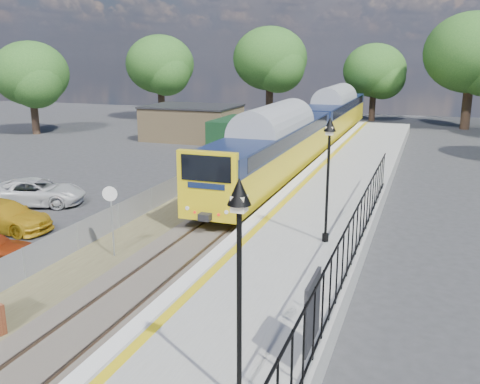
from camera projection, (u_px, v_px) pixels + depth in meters
The scene contains 14 objects.
ground at pixel (114, 312), 16.30m from camera, with size 120.00×120.00×0.00m, color #2D2D30.
track_bed at pixel (218, 219), 25.25m from camera, with size 5.90×80.00×0.29m.
platform at pixel (308, 233), 22.11m from camera, with size 5.00×70.00×0.90m, color gray.
platform_edge at pixel (260, 218), 22.67m from camera, with size 0.90×70.00×0.01m.
victorian_lamp_south at pixel (239, 241), 9.79m from camera, with size 0.44×0.44×4.60m.
victorian_lamp_north at pixel (329, 151), 18.97m from camera, with size 0.44×0.44×4.60m.
palisade_fence at pixel (344, 257), 15.75m from camera, with size 0.12×26.00×2.00m.
wire_fence at pixel (169, 190), 28.46m from camera, with size 0.06×52.00×1.20m.
outbuilding at pixel (200, 124), 47.93m from camera, with size 10.80×10.10×3.12m.
tree_line at pixel (358, 65), 52.49m from camera, with size 56.80×43.80×11.88m.
train at pixel (311, 125), 41.00m from camera, with size 2.82×40.83×3.51m.
speed_sign at pixel (111, 209), 20.21m from camera, with size 0.55×0.21×2.84m.
car_yellow at pixel (4, 216), 23.76m from camera, with size 1.86×4.57×1.33m, color #C39316.
car_white at pixel (36, 192), 27.73m from camera, with size 2.29×4.96×1.38m, color silver.
Camera 1 is at (8.63, -12.71, 7.62)m, focal length 40.00 mm.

